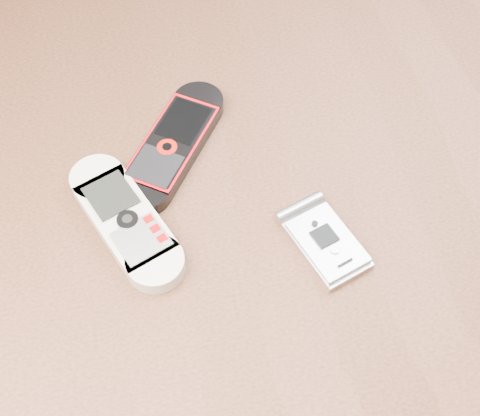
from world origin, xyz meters
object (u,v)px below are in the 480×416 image
nokia_white (126,220)px  motorola_razr (325,242)px  table (235,271)px  nokia_black_red (173,145)px

nokia_white → motorola_razr: bearing=-41.0°
table → motorola_razr: (0.07, -0.05, 0.11)m
table → nokia_white: nokia_white is taller
table → nokia_black_red: 0.15m
table → motorola_razr: bearing=-33.5°
table → nokia_white: bearing=175.0°
table → nokia_white: (-0.10, 0.01, 0.11)m
table → nokia_black_red: (-0.04, 0.08, 0.11)m
nokia_black_red → motorola_razr: size_ratio=1.82×
nokia_white → nokia_black_red: (0.05, 0.08, -0.00)m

